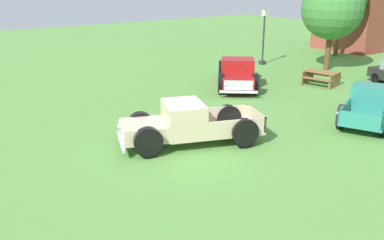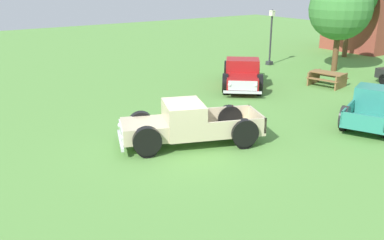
% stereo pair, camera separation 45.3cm
% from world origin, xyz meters
% --- Properties ---
extents(ground_plane, '(80.00, 80.00, 0.00)m').
position_xyz_m(ground_plane, '(0.00, 0.00, 0.00)').
color(ground_plane, '#5B9342').
extents(pickup_truck_foreground, '(3.51, 5.40, 1.56)m').
position_xyz_m(pickup_truck_foreground, '(-0.29, 0.06, 0.74)').
color(pickup_truck_foreground, '#C6B793').
rests_on(pickup_truck_foreground, ground_plane).
extents(pickup_truck_behind_left, '(3.46, 5.06, 1.46)m').
position_xyz_m(pickup_truck_behind_left, '(2.02, 8.16, 0.70)').
color(pickup_truck_behind_left, '#2D8475').
rests_on(pickup_truck_behind_left, ground_plane).
extents(pickup_truck_behind_right, '(5.14, 4.73, 1.59)m').
position_xyz_m(pickup_truck_behind_right, '(-5.29, 7.17, 0.76)').
color(pickup_truck_behind_right, maroon).
rests_on(pickup_truck_behind_right, ground_plane).
extents(lamp_post_near, '(0.36, 0.36, 3.71)m').
position_xyz_m(lamp_post_near, '(-9.12, 12.93, 1.95)').
color(lamp_post_near, '#2D2D33').
rests_on(lamp_post_near, ground_plane).
extents(picnic_table, '(2.09, 1.86, 0.78)m').
position_xyz_m(picnic_table, '(-3.00, 11.35, 0.49)').
color(picnic_table, olive).
rests_on(picnic_table, ground_plane).
extents(oak_tree_west, '(3.83, 3.83, 5.79)m').
position_xyz_m(oak_tree_west, '(-5.36, 14.99, 3.86)').
color(oak_tree_west, brown).
rests_on(oak_tree_west, ground_plane).
extents(brick_pavilion, '(5.15, 4.45, 4.25)m').
position_xyz_m(brick_pavilion, '(-9.42, 23.74, 2.12)').
color(brick_pavilion, brown).
rests_on(brick_pavilion, ground_plane).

